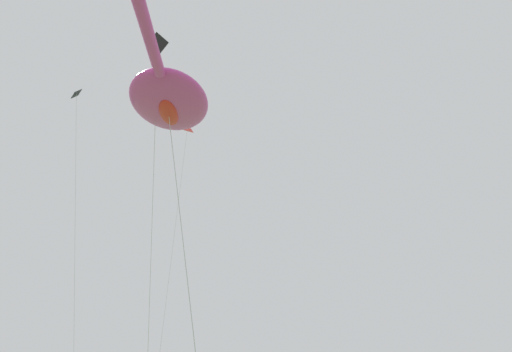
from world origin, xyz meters
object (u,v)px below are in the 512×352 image
Objects in this scene: big_show_kite at (168,98)px; small_kite_stunt_black at (76,117)px; small_kite_bird_shape at (186,143)px; small_kite_streamer_purple at (157,66)px.

small_kite_stunt_black is at bearing 33.66° from big_show_kite.
small_kite_bird_shape is 0.99× the size of small_kite_stunt_black.
small_kite_streamer_purple is at bearing 39.15° from big_show_kite.
big_show_kite is 0.61× the size of small_kite_stunt_black.
small_kite_stunt_black reaches higher than big_show_kite.
small_kite_stunt_black is (-1.06, 15.30, 4.21)m from small_kite_streamer_purple.
small_kite_bird_shape reaches higher than big_show_kite.
small_kite_bird_shape is at bearing 5.33° from big_show_kite.
small_kite_streamer_purple is 18.12m from small_kite_bird_shape.
small_kite_bird_shape is (7.54, 17.00, 6.59)m from big_show_kite.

